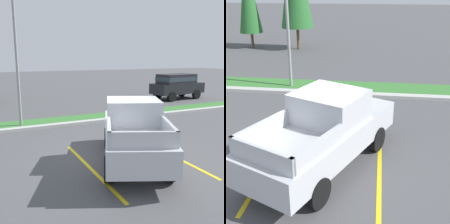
{
  "view_description": "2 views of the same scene",
  "coord_description": "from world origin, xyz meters",
  "views": [
    {
      "loc": [
        -4.07,
        -8.53,
        3.52
      ],
      "look_at": [
        0.44,
        0.84,
        1.42
      ],
      "focal_mm": 44.09,
      "sensor_mm": 36.0,
      "label": 1
    },
    {
      "loc": [
        1.82,
        -8.47,
        4.9
      ],
      "look_at": [
        0.7,
        0.21,
        1.21
      ],
      "focal_mm": 51.12,
      "sensor_mm": 36.0,
      "label": 2
    }
  ],
  "objects": [
    {
      "name": "pickup_truck_main",
      "position": [
        0.47,
        -0.79,
        1.04
      ],
      "size": [
        3.87,
        5.53,
        2.1
      ],
      "color": "black",
      "rests_on": "ground"
    },
    {
      "name": "curb_strip",
      "position": [
        0.0,
        5.0,
        0.07
      ],
      "size": [
        56.0,
        0.4,
        0.15
      ],
      "primitive_type": "cube",
      "color": "#B2B2AD",
      "rests_on": "ground"
    },
    {
      "name": "grass_median",
      "position": [
        0.0,
        6.1,
        0.03
      ],
      "size": [
        56.0,
        1.8,
        0.06
      ],
      "primitive_type": "cube",
      "color": "#387533",
      "rests_on": "ground"
    },
    {
      "name": "parking_line_near",
      "position": [
        -1.1,
        -0.83,
        0.0
      ],
      "size": [
        0.12,
        4.8,
        0.01
      ],
      "primitive_type": "cube",
      "color": "yellow",
      "rests_on": "ground"
    },
    {
      "name": "parking_line_far",
      "position": [
        2.0,
        -0.83,
        0.0
      ],
      "size": [
        0.12,
        4.8,
        0.01
      ],
      "primitive_type": "cube",
      "color": "yellow",
      "rests_on": "ground"
    },
    {
      "name": "ground_plane",
      "position": [
        0.0,
        0.0,
        0.0
      ],
      "size": [
        120.0,
        120.0,
        0.0
      ],
      "primitive_type": "plane",
      "color": "#4C4C4F"
    }
  ]
}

